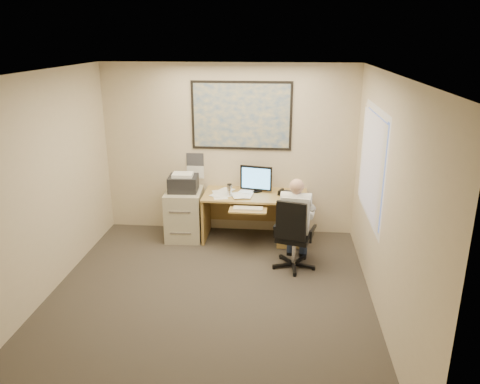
# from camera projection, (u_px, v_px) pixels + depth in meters

# --- Properties ---
(room_shell) EXTENTS (4.00, 4.50, 2.70)m
(room_shell) POSITION_uv_depth(u_px,v_px,m) (206.00, 196.00, 5.29)
(room_shell) COLOR #36302A
(room_shell) RESTS_ON ground
(desk) EXTENTS (1.60, 0.97, 1.15)m
(desk) POSITION_uv_depth(u_px,v_px,m) (276.00, 213.00, 7.30)
(desk) COLOR #AD8C4A
(desk) RESTS_ON ground
(world_map) EXTENTS (1.56, 0.03, 1.06)m
(world_map) POSITION_uv_depth(u_px,v_px,m) (241.00, 116.00, 7.20)
(world_map) COLOR #1E4C93
(world_map) RESTS_ON room_shell
(wall_calendar) EXTENTS (0.28, 0.01, 0.42)m
(wall_calendar) POSITION_uv_depth(u_px,v_px,m) (195.00, 166.00, 7.54)
(wall_calendar) COLOR white
(wall_calendar) RESTS_ON room_shell
(window_blinds) EXTENTS (0.06, 1.40, 1.30)m
(window_blinds) POSITION_uv_depth(u_px,v_px,m) (372.00, 165.00, 5.81)
(window_blinds) COLOR silver
(window_blinds) RESTS_ON room_shell
(filing_cabinet) EXTENTS (0.59, 0.69, 1.07)m
(filing_cabinet) POSITION_uv_depth(u_px,v_px,m) (184.00, 210.00, 7.39)
(filing_cabinet) COLOR #B3AC90
(filing_cabinet) RESTS_ON ground
(office_chair) EXTENTS (0.76, 0.76, 1.03)m
(office_chair) POSITION_uv_depth(u_px,v_px,m) (295.00, 248.00, 6.42)
(office_chair) COLOR black
(office_chair) RESTS_ON ground
(person) EXTENTS (0.62, 0.81, 1.27)m
(person) POSITION_uv_depth(u_px,v_px,m) (295.00, 224.00, 6.39)
(person) COLOR silver
(person) RESTS_ON office_chair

